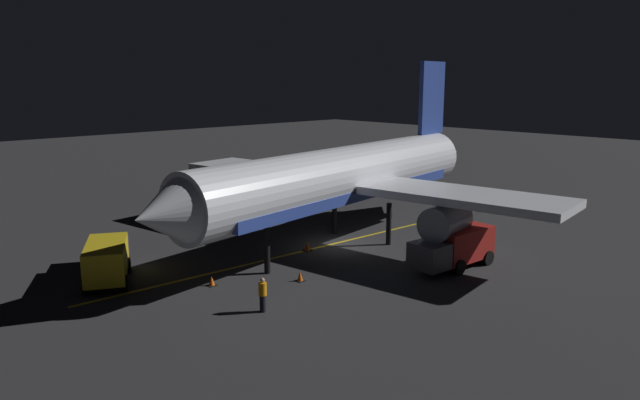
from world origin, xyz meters
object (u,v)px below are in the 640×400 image
object	(u,v)px
baggage_truck	(108,259)
ground_crew_worker	(263,295)
catering_truck	(454,248)
traffic_cone_far	(300,277)
airliner	(347,178)
traffic_cone_near_right	(307,247)
traffic_cone_near_left	(308,246)
traffic_cone_under_wing	(212,281)

from	to	relation	value
baggage_truck	ground_crew_worker	xyz separation A→B (m)	(-9.91, -3.35, -0.32)
catering_truck	traffic_cone_far	size ratio (longest dim) A/B	10.86
ground_crew_worker	traffic_cone_far	world-z (taller)	ground_crew_worker
airliner	ground_crew_worker	size ratio (longest dim) A/B	19.30
airliner	catering_truck	bearing A→B (deg)	-172.84
baggage_truck	catering_truck	distance (m)	20.28
traffic_cone_near_right	traffic_cone_far	distance (m)	5.93
catering_truck	traffic_cone_near_left	xyz separation A→B (m)	(8.83, 3.90, -0.98)
baggage_truck	traffic_cone_under_wing	world-z (taller)	baggage_truck
traffic_cone_near_right	baggage_truck	bearing A→B (deg)	72.58
airliner	traffic_cone_near_right	bearing A→B (deg)	77.39
ground_crew_worker	traffic_cone_near_left	xyz separation A→B (m)	(6.27, -8.74, -0.64)
traffic_cone_near_right	traffic_cone_under_wing	size ratio (longest dim) A/B	1.00
baggage_truck	traffic_cone_near_right	size ratio (longest dim) A/B	12.15
traffic_cone_near_right	ground_crew_worker	bearing A→B (deg)	125.69
catering_truck	ground_crew_worker	xyz separation A→B (m)	(2.56, 12.64, -0.34)
catering_truck	traffic_cone_under_wing	xyz separation A→B (m)	(7.45, 12.37, -0.98)
ground_crew_worker	traffic_cone_far	bearing A→B (deg)	-64.28
airliner	baggage_truck	distance (m)	16.00
airliner	ground_crew_worker	xyz separation A→B (m)	(-5.48, 11.63, -3.78)
traffic_cone_near_right	traffic_cone_under_wing	bearing A→B (deg)	98.75
traffic_cone_under_wing	catering_truck	bearing A→B (deg)	-121.04
ground_crew_worker	traffic_cone_near_right	xyz separation A→B (m)	(6.17, -8.58, -0.64)
airliner	ground_crew_worker	world-z (taller)	airliner
airliner	baggage_truck	size ratio (longest dim) A/B	5.03
ground_crew_worker	traffic_cone_under_wing	world-z (taller)	ground_crew_worker
airliner	baggage_truck	world-z (taller)	airliner
baggage_truck	catering_truck	xyz separation A→B (m)	(-12.47, -15.99, 0.02)
traffic_cone_near_left	traffic_cone_far	world-z (taller)	same
catering_truck	traffic_cone_far	world-z (taller)	catering_truck
baggage_truck	traffic_cone_under_wing	xyz separation A→B (m)	(-5.02, -3.61, -0.95)
traffic_cone_near_left	airliner	bearing A→B (deg)	-105.23
traffic_cone_near_right	traffic_cone_near_left	bearing A→B (deg)	-56.02
airliner	traffic_cone_far	world-z (taller)	airliner
traffic_cone_near_left	ground_crew_worker	bearing A→B (deg)	125.66
baggage_truck	catering_truck	world-z (taller)	catering_truck
traffic_cone_near_right	traffic_cone_under_wing	distance (m)	8.42
baggage_truck	traffic_cone_far	world-z (taller)	baggage_truck
airliner	traffic_cone_near_left	bearing A→B (deg)	74.77
ground_crew_worker	traffic_cone_near_right	size ratio (longest dim) A/B	3.16
traffic_cone_far	catering_truck	bearing A→B (deg)	-119.07
traffic_cone_near_left	traffic_cone_under_wing	world-z (taller)	same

